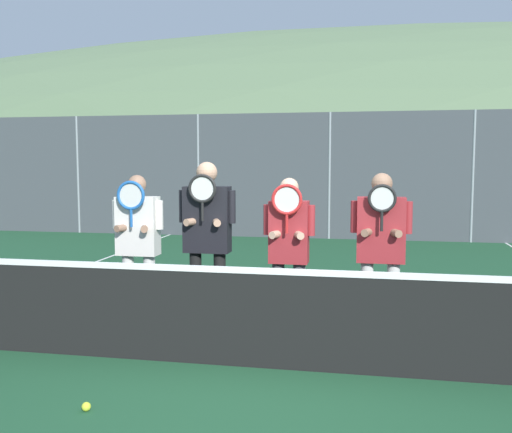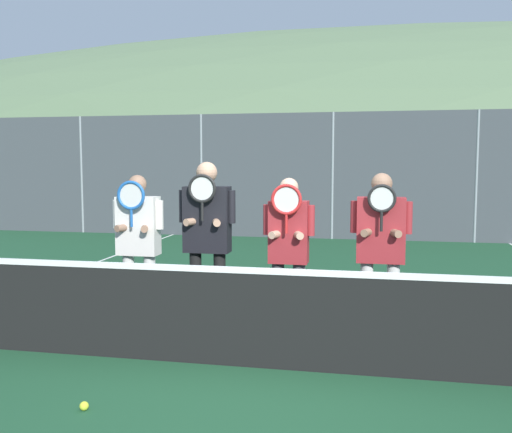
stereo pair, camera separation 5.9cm
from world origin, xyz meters
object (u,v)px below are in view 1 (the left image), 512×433
(car_left_of_center, at_px, (315,196))
(player_center_left, at_px, (207,232))
(player_center_right, at_px, (289,246))
(player_leftmost, at_px, (138,238))
(tennis_ball_on_court, at_px, (86,407))
(car_center, at_px, (511,200))
(player_rightmost, at_px, (381,243))
(car_far_left, at_px, (147,195))

(car_left_of_center, bearing_deg, player_center_left, -91.38)
(player_center_right, xyz_separation_m, car_left_of_center, (-0.64, 10.58, -0.09))
(player_leftmost, relative_size, tennis_ball_on_court, 25.32)
(car_center, bearing_deg, tennis_ball_on_court, -115.23)
(car_left_of_center, bearing_deg, player_center_right, -86.56)
(player_center_right, relative_size, car_center, 0.37)
(car_left_of_center, relative_size, tennis_ball_on_court, 66.43)
(player_leftmost, height_order, tennis_ball_on_court, player_leftmost)
(player_leftmost, distance_m, player_rightmost, 2.66)
(player_leftmost, bearing_deg, player_rightmost, -1.16)
(player_center_left, relative_size, car_far_left, 0.45)
(player_rightmost, distance_m, car_far_left, 12.23)
(car_center, bearing_deg, player_leftmost, -121.54)
(player_leftmost, height_order, player_rightmost, player_rightmost)
(player_rightmost, bearing_deg, player_center_right, -175.58)
(car_far_left, height_order, tennis_ball_on_court, car_far_left)
(car_left_of_center, distance_m, car_center, 5.26)
(player_leftmost, bearing_deg, player_center_left, -6.09)
(player_leftmost, xyz_separation_m, player_center_left, (0.83, -0.09, 0.10))
(player_center_left, height_order, car_left_of_center, player_center_left)
(player_leftmost, height_order, car_left_of_center, car_left_of_center)
(player_center_right, height_order, car_center, player_center_right)
(player_center_right, bearing_deg, car_left_of_center, 93.44)
(player_center_left, distance_m, tennis_ball_on_court, 2.36)
(car_far_left, distance_m, tennis_ball_on_court, 13.18)
(player_rightmost, bearing_deg, car_center, 70.45)
(player_leftmost, bearing_deg, car_center, 58.46)
(car_center, bearing_deg, player_rightmost, -109.55)
(player_center_left, bearing_deg, car_left_of_center, 88.62)
(car_far_left, bearing_deg, player_center_left, -65.13)
(player_center_right, relative_size, player_rightmost, 0.97)
(player_center_left, height_order, tennis_ball_on_court, player_center_left)
(player_leftmost, height_order, car_center, player_leftmost)
(player_leftmost, bearing_deg, car_far_left, 111.14)
(player_center_left, bearing_deg, player_center_right, -2.44)
(player_center_right, xyz_separation_m, car_center, (4.63, 10.46, -0.13))
(car_far_left, bearing_deg, car_left_of_center, 2.55)
(car_far_left, relative_size, car_left_of_center, 0.92)
(car_far_left, distance_m, car_center, 10.30)
(player_rightmost, bearing_deg, car_far_left, 122.73)
(player_rightmost, distance_m, car_center, 11.03)
(car_far_left, xyz_separation_m, car_left_of_center, (5.04, 0.22, 0.01))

